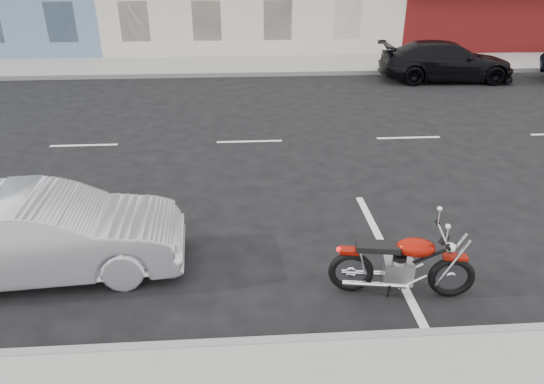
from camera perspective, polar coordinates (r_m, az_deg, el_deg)
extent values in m
plane|color=black|center=(12.21, 6.81, 6.14)|extent=(120.00, 120.00, 0.00)
cube|color=gray|center=(20.57, -11.98, 14.28)|extent=(80.00, 3.40, 0.15)
cube|color=gray|center=(18.92, -12.61, 13.21)|extent=(80.00, 0.12, 0.16)
torus|color=black|center=(7.18, 25.66, -9.41)|extent=(0.62, 0.20, 0.61)
torus|color=black|center=(6.82, 15.07, -9.46)|extent=(0.62, 0.20, 0.61)
cube|color=#8A0E05|center=(7.01, 26.16, -7.27)|extent=(0.33, 0.17, 0.05)
cube|color=#8A0E05|center=(6.62, 15.10, -7.08)|extent=(0.29, 0.19, 0.05)
cube|color=gray|center=(6.93, 20.24, -9.10)|extent=(0.42, 0.33, 0.31)
ellipsoid|color=#8A0E05|center=(6.78, 22.24, -6.44)|extent=(0.55, 0.39, 0.25)
cube|color=black|center=(6.66, 18.22, -6.53)|extent=(0.60, 0.32, 0.08)
cylinder|color=silver|center=(6.77, 25.05, -4.95)|extent=(0.13, 0.64, 0.03)
sphere|color=silver|center=(6.91, 25.75, -6.32)|extent=(0.16, 0.16, 0.16)
cylinder|color=silver|center=(6.83, 17.82, -10.72)|extent=(0.87, 0.21, 0.07)
cylinder|color=silver|center=(7.04, 17.43, -9.48)|extent=(0.87, 0.21, 0.07)
cylinder|color=silver|center=(7.02, 25.74, -7.58)|extent=(0.35, 0.10, 0.73)
cylinder|color=black|center=(6.90, 22.07, -8.04)|extent=(0.73, 0.16, 0.45)
imported|color=#B6B8BE|center=(7.54, -25.10, -4.50)|extent=(3.90, 1.63, 1.25)
imported|color=black|center=(19.06, 19.80, 14.29)|extent=(4.82, 2.17, 1.37)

